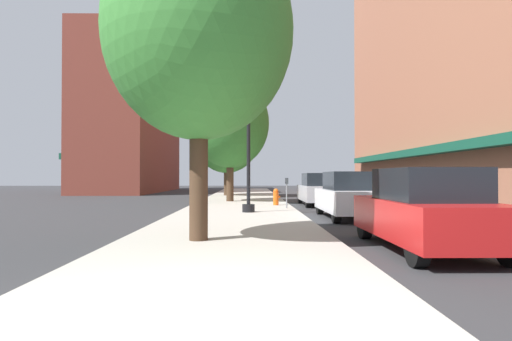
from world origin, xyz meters
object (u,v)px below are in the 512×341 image
Objects in this scene: fire_hydrant at (276,197)px; parking_meter_near at (287,189)px; car_red at (425,210)px; car_silver at (319,190)px; tree_far at (199,32)px; lamppost at (248,132)px; car_white at (349,196)px; tree_mid at (230,123)px; tree_near at (227,133)px.

fire_hydrant is 0.60× the size of parking_meter_near.
car_silver is at bearing 90.47° from car_red.
tree_far reaches higher than fire_hydrant.
car_red is (3.59, -7.80, -2.39)m from lamppost.
fire_hydrant is 0.18× the size of car_silver.
car_white is (0.00, 6.53, 0.00)m from car_red.
parking_meter_near is 6.82m from tree_mid.
tree_mid is at bearing 98.38° from lamppost.
car_white is 1.00× the size of car_silver.
parking_meter_near is (1.64, 1.98, -2.25)m from lamppost.
lamppost is at bearing 159.45° from car_white.
tree_mid is 10.31m from car_white.
tree_mid is (-2.70, 5.20, 3.50)m from parking_meter_near.
tree_mid is at bearing -85.30° from tree_near.
lamppost reaches higher than fire_hydrant.
car_red is (1.95, -9.78, -0.14)m from parking_meter_near.
car_white is 6.60m from car_silver.
fire_hydrant is 0.18× the size of car_red.
tree_mid reaches higher than lamppost.
tree_near is 1.08× the size of tree_far.
tree_mid is at bearing 107.71° from car_red.
lamppost is 0.79× the size of tree_near.
lamppost is at bearing -129.68° from parking_meter_near.
car_silver reaches higher than fire_hydrant.
lamppost is 7.35m from tree_far.
fire_hydrant is 5.62m from tree_mid.
lamppost is 0.86× the size of tree_mid.
tree_near is 1.73× the size of car_silver.
car_red is at bearing -65.28° from lamppost.
fire_hydrant is 5.68m from car_white.
tree_far is at bearing -89.95° from tree_mid.
tree_mid is (0.60, -7.23, -0.20)m from tree_near.
tree_near reaches higher than lamppost.
tree_far is at bearing -111.44° from car_silver.
car_silver is at bearing 88.96° from car_white.
parking_meter_near reaches higher than fire_hydrant.
lamppost is 4.50× the size of parking_meter_near.
car_white is at bearing -19.51° from lamppost.
car_red is at bearing -76.71° from tree_near.
car_silver is (0.00, 13.13, 0.00)m from car_red.
tree_mid reaches higher than car_silver.
tree_far is 13.83m from car_silver.
fire_hydrant is at bearing 101.57° from car_red.
tree_far is at bearing -106.44° from parking_meter_near.
tree_far reaches higher than tree_mid.
car_red is (4.64, -0.67, -3.82)m from tree_far.
fire_hydrant is (1.29, 3.91, -2.68)m from lamppost.
tree_mid is 6.19m from car_silver.
parking_meter_near is 0.30× the size of car_red.
parking_meter_near is at bearing 101.74° from car_red.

